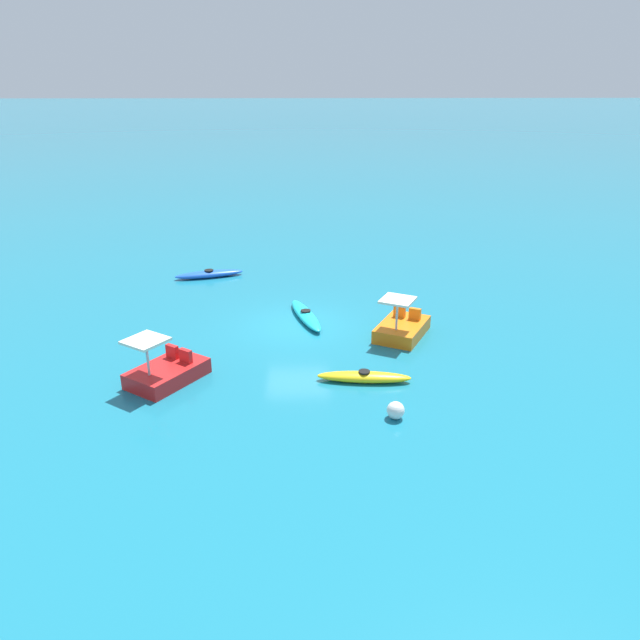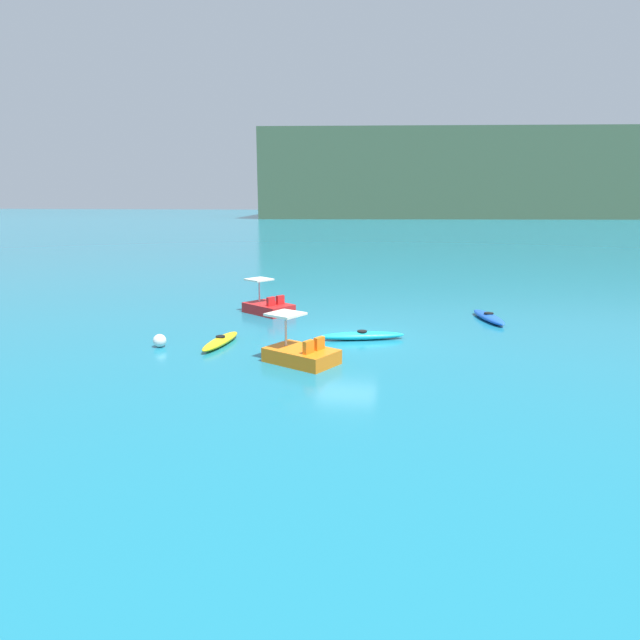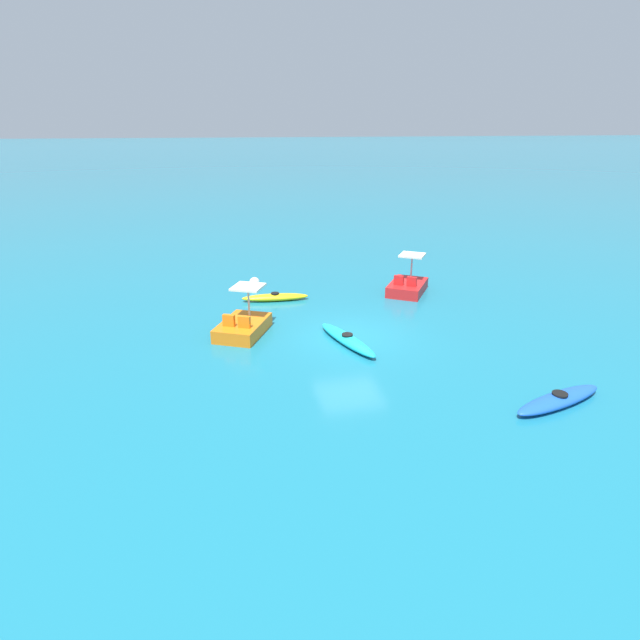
# 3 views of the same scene
# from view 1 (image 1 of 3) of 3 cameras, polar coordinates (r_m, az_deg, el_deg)

# --- Properties ---
(ground_plane) EXTENTS (600.00, 600.00, 0.00)m
(ground_plane) POSITION_cam_1_polar(r_m,az_deg,el_deg) (23.10, -2.16, -0.51)
(ground_plane) COLOR #19728C
(kayak_blue) EXTENTS (1.52, 3.31, 0.37)m
(kayak_blue) POSITION_cam_1_polar(r_m,az_deg,el_deg) (29.20, -10.55, 4.34)
(kayak_blue) COLOR blue
(kayak_blue) RESTS_ON ground_plane
(kayak_cyan) EXTENTS (3.52, 1.55, 0.37)m
(kayak_cyan) POSITION_cam_1_polar(r_m,az_deg,el_deg) (23.65, -1.38, 0.47)
(kayak_cyan) COLOR #19B7C6
(kayak_cyan) RESTS_ON ground_plane
(kayak_yellow) EXTENTS (0.84, 2.99, 0.37)m
(kayak_yellow) POSITION_cam_1_polar(r_m,az_deg,el_deg) (18.87, 4.24, -5.45)
(kayak_yellow) COLOR yellow
(kayak_yellow) RESTS_ON ground_plane
(pedal_boat_orange) EXTENTS (2.82, 2.43, 1.68)m
(pedal_boat_orange) POSITION_cam_1_polar(r_m,az_deg,el_deg) (22.23, 7.83, -0.70)
(pedal_boat_orange) COLOR orange
(pedal_boat_orange) RESTS_ON ground_plane
(pedal_boat_red) EXTENTS (2.83, 2.60, 1.68)m
(pedal_boat_red) POSITION_cam_1_polar(r_m,az_deg,el_deg) (19.39, -14.44, -4.76)
(pedal_boat_red) COLOR red
(pedal_boat_red) RESTS_ON ground_plane
(buoy_white) EXTENTS (0.50, 0.50, 0.50)m
(buoy_white) POSITION_cam_1_polar(r_m,az_deg,el_deg) (16.99, 7.24, -8.56)
(buoy_white) COLOR white
(buoy_white) RESTS_ON ground_plane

